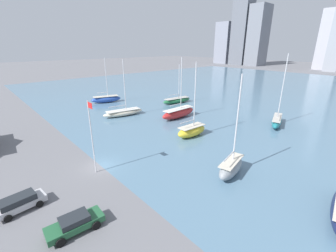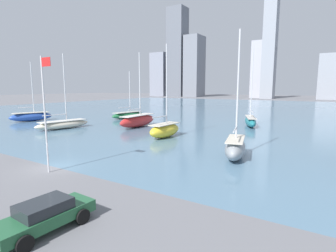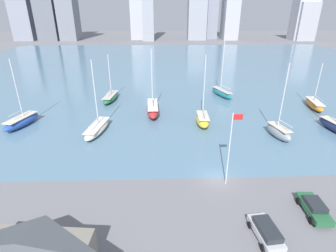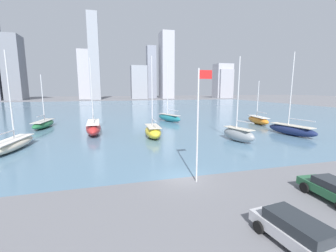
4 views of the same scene
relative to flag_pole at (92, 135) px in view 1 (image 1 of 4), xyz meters
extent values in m
plane|color=slate|center=(-0.95, 1.18, -5.28)|extent=(500.00, 500.00, 0.00)
cube|color=slate|center=(-0.95, 71.18, -5.28)|extent=(180.00, 140.00, 0.00)
cylinder|color=silver|center=(-0.07, 0.00, -0.47)|extent=(0.14, 0.14, 9.62)
cube|color=red|center=(0.55, 0.00, 3.84)|extent=(1.10, 0.03, 0.70)
cube|color=gray|center=(-101.84, 172.58, 12.28)|extent=(13.52, 13.48, 35.12)
cube|color=slate|center=(-84.46, 169.83, 28.45)|extent=(13.35, 12.34, 67.46)
cube|color=slate|center=(-70.54, 171.75, 17.51)|extent=(11.57, 15.73, 45.57)
cube|color=#A8A8B2|center=(-22.91, 174.97, 13.81)|extent=(10.04, 8.81, 38.17)
ellipsoid|color=#236B3D|center=(-20.13, 33.94, -4.53)|extent=(3.64, 9.55, 1.48)
cube|color=#BCB7AD|center=(-20.13, 33.94, -3.85)|extent=(2.99, 7.83, 0.10)
cube|color=#2D2D33|center=(-20.13, 33.94, -4.94)|extent=(0.37, 1.68, 0.67)
cylinder|color=silver|center=(-20.04, 34.63, 0.90)|extent=(0.18, 0.18, 9.38)
cylinder|color=silver|center=(-20.27, 32.89, -2.70)|extent=(0.59, 3.49, 0.14)
ellipsoid|color=#1E757F|center=(7.50, 36.12, -4.40)|extent=(4.70, 8.95, 1.75)
cube|color=#BCB7AD|center=(7.50, 36.12, -3.57)|extent=(3.86, 7.34, 0.10)
cube|color=#2D2D33|center=(7.50, 36.12, -4.88)|extent=(0.69, 1.56, 0.79)
cylinder|color=silver|center=(7.27, 36.75, 2.72)|extent=(0.18, 0.18, 12.50)
cylinder|color=silver|center=(8.00, 34.72, -2.42)|extent=(1.59, 4.10, 0.14)
ellipsoid|color=yellow|center=(-0.16, 18.50, -4.29)|extent=(2.68, 6.50, 1.98)
cube|color=beige|center=(-0.16, 18.50, -3.35)|extent=(2.20, 5.33, 0.10)
cube|color=#2D2D33|center=(-0.16, 18.50, -4.83)|extent=(0.20, 1.16, 0.89)
cylinder|color=silver|center=(-0.14, 18.98, 2.28)|extent=(0.18, 0.18, 11.16)
cylinder|color=silver|center=(-0.20, 17.31, -2.20)|extent=(0.27, 3.35, 0.14)
ellipsoid|color=gray|center=(12.02, 12.60, -4.25)|extent=(3.26, 6.34, 2.05)
cube|color=beige|center=(12.02, 12.60, -3.27)|extent=(2.67, 5.20, 0.10)
cube|color=#2D2D33|center=(12.02, 12.60, -4.81)|extent=(0.40, 1.10, 0.92)
cylinder|color=silver|center=(11.92, 13.04, 2.10)|extent=(0.18, 0.18, 10.64)
cylinder|color=silver|center=(12.28, 11.44, -2.12)|extent=(0.87, 3.24, 0.14)
ellipsoid|color=#284CA8|center=(-34.40, 19.07, -4.35)|extent=(4.82, 8.83, 1.84)
cube|color=beige|center=(-34.40, 19.07, -3.48)|extent=(3.95, 7.24, 0.10)
cube|color=#2D2D33|center=(-34.40, 19.07, -4.86)|extent=(0.59, 1.51, 0.83)
cylinder|color=silver|center=(-34.22, 19.68, 1.90)|extent=(0.18, 0.18, 10.67)
cylinder|color=silver|center=(-34.65, 18.25, -2.33)|extent=(1.00, 2.90, 0.14)
ellipsoid|color=#B72828|center=(-9.79, 24.53, -4.19)|extent=(2.84, 9.83, 2.18)
cube|color=silver|center=(-9.79, 24.53, -3.15)|extent=(2.33, 8.06, 0.10)
cube|color=#2D2D33|center=(-9.79, 24.53, -4.78)|extent=(0.22, 1.76, 0.98)
cylinder|color=silver|center=(-9.81, 25.26, 2.49)|extent=(0.18, 0.18, 11.17)
cylinder|color=silver|center=(-9.75, 23.52, -2.00)|extent=(0.26, 3.49, 0.14)
ellipsoid|color=beige|center=(-19.57, 15.91, -4.57)|extent=(4.15, 9.97, 1.41)
cube|color=silver|center=(-19.57, 15.91, -3.92)|extent=(3.40, 8.17, 0.10)
cube|color=#2D2D33|center=(-19.57, 15.91, -4.96)|extent=(0.45, 1.74, 0.63)
cylinder|color=silver|center=(-19.45, 16.62, 1.85)|extent=(0.18, 0.18, 11.43)
cylinder|color=silver|center=(-19.80, 14.57, -2.77)|extent=(0.84, 4.12, 0.14)
cube|color=#235B38|center=(8.12, -5.70, -4.58)|extent=(2.11, 4.94, 0.60)
cube|color=#23282D|center=(8.12, -5.70, -4.00)|extent=(1.76, 2.51, 0.55)
cylinder|color=black|center=(7.24, -4.14, -4.88)|extent=(0.30, 0.81, 0.80)
cylinder|color=black|center=(9.15, -4.24, -4.88)|extent=(0.30, 0.81, 0.80)
cylinder|color=black|center=(7.09, -7.15, -4.88)|extent=(0.30, 0.81, 0.80)
cylinder|color=black|center=(8.99, -7.25, -4.88)|extent=(0.30, 0.81, 0.80)
cube|color=#B7B7BC|center=(1.68, -8.75, -4.62)|extent=(2.31, 4.65, 0.62)
cube|color=#23282D|center=(1.70, -8.93, -4.01)|extent=(1.95, 3.29, 0.60)
cylinder|color=black|center=(0.60, -7.47, -4.93)|extent=(0.33, 0.72, 0.69)
cylinder|color=black|center=(2.47, -7.27, -4.93)|extent=(0.33, 0.72, 0.69)
cylinder|color=black|center=(0.89, -10.24, -4.93)|extent=(0.33, 0.72, 0.69)
cylinder|color=black|center=(2.76, -10.04, -4.93)|extent=(0.33, 0.72, 0.69)
camera|label=1|loc=(25.38, -10.04, 10.38)|focal=24.00mm
camera|label=2|loc=(19.78, -12.88, 1.85)|focal=28.00mm
camera|label=3|loc=(-8.38, -27.23, 15.03)|focal=28.00mm
camera|label=4|loc=(-7.30, -17.15, 2.67)|focal=24.00mm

